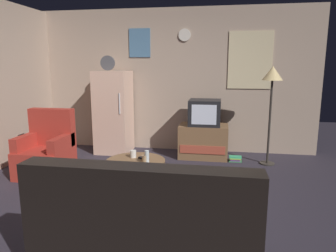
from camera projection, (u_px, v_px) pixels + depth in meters
name	position (u px, v px, depth m)	size (l,w,h in m)	color
ground_plane	(144.00, 201.00, 3.72)	(12.00, 12.00, 0.00)	#2D2833
wall_with_art	(175.00, 81.00, 5.84)	(5.20, 0.12, 2.62)	tan
fridge	(114.00, 112.00, 5.73)	(0.60, 0.62, 1.77)	beige
tv_stand	(203.00, 141.00, 5.46)	(0.84, 0.53, 0.58)	brown
crt_tv	(205.00, 112.00, 5.36)	(0.54, 0.51, 0.44)	black
standing_lamp	(272.00, 81.00, 4.87)	(0.32, 0.32, 1.59)	#332D28
coffee_table	(136.00, 178.00, 3.82)	(0.72, 0.72, 0.47)	brown
wine_glass	(147.00, 157.00, 3.65)	(0.05, 0.05, 0.15)	silver
mug_ceramic_white	(133.00, 154.00, 3.88)	(0.08, 0.08, 0.09)	silver
mug_ceramic_tan	(145.00, 159.00, 3.67)	(0.08, 0.08, 0.09)	tan
remote_control	(144.00, 158.00, 3.81)	(0.15, 0.04, 0.02)	black
armchair	(47.00, 152.00, 4.59)	(0.68, 0.68, 0.96)	#A52D23
couch	(147.00, 231.00, 2.46)	(1.70, 0.80, 0.92)	black
book_stack	(235.00, 159.00, 5.26)	(0.21, 0.15, 0.09)	#409353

